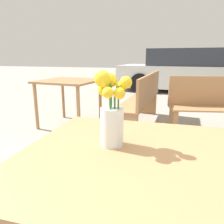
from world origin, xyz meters
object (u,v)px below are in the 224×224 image
at_px(table_front, 128,175).
at_px(flower_vase, 111,115).
at_px(bench_middle, 144,98).
at_px(table_back, 69,87).
at_px(parked_car, 186,72).

height_order(table_front, flower_vase, flower_vase).
height_order(flower_vase, bench_middle, flower_vase).
relative_size(bench_middle, table_back, 1.92).
distance_m(bench_middle, table_back, 1.20).
bearing_deg(parked_car, bench_middle, -100.59).
bearing_deg(parked_car, table_back, -113.95).
bearing_deg(bench_middle, table_front, -83.34).
xyz_separation_m(table_front, flower_vase, (-0.09, 0.06, 0.24)).
distance_m(table_back, parked_car, 4.71).
relative_size(flower_vase, bench_middle, 0.18).
xyz_separation_m(table_back, parked_car, (1.91, 4.30, -0.01)).
xyz_separation_m(table_front, parked_car, (0.45, 6.63, -0.00)).
distance_m(flower_vase, bench_middle, 2.59).
height_order(table_front, table_back, table_back).
height_order(bench_middle, parked_car, parked_car).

